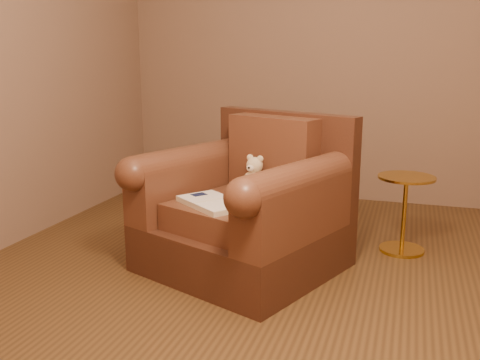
% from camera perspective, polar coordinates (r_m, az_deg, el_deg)
% --- Properties ---
extents(floor, '(4.00, 4.00, 0.00)m').
position_cam_1_polar(floor, '(3.02, 6.42, -11.40)').
color(floor, brown).
rests_on(floor, ground).
extents(armchair, '(1.29, 1.26, 0.91)m').
position_cam_1_polar(armchair, '(3.19, 0.79, -3.22)').
color(armchair, '#422316').
rests_on(armchair, floor).
extents(teddy_bear, '(0.17, 0.20, 0.24)m').
position_cam_1_polar(teddy_bear, '(3.23, 1.37, 0.13)').
color(teddy_bear, beige).
rests_on(teddy_bear, armchair).
extents(guidebook, '(0.47, 0.44, 0.03)m').
position_cam_1_polar(guidebook, '(2.98, -2.95, -2.43)').
color(guidebook, beige).
rests_on(guidebook, armchair).
extents(side_table, '(0.36, 0.36, 0.50)m').
position_cam_1_polar(side_table, '(3.60, 17.12, -3.21)').
color(side_table, gold).
rests_on(side_table, floor).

